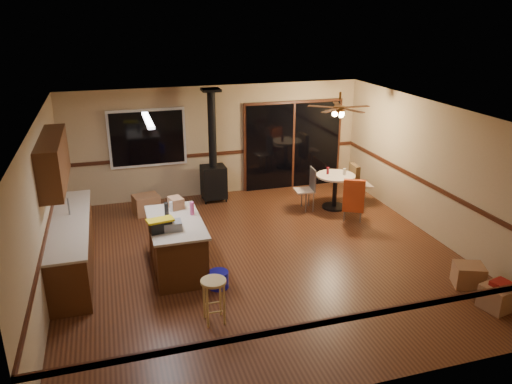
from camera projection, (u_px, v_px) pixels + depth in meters
name	position (u px, v px, depth m)	size (l,w,h in m)	color
floor	(261.00, 257.00, 9.03)	(7.00, 7.00, 0.00)	#4D2715
ceiling	(261.00, 115.00, 8.13)	(7.00, 7.00, 0.00)	silver
wall_back	(217.00, 141.00, 11.73)	(7.00, 7.00, 0.00)	tan
wall_front	(356.00, 294.00, 5.44)	(7.00, 7.00, 0.00)	tan
wall_left	(43.00, 212.00, 7.64)	(7.00, 7.00, 0.00)	tan
wall_right	(436.00, 172.00, 9.53)	(7.00, 7.00, 0.00)	tan
chair_rail	(261.00, 206.00, 8.69)	(7.00, 7.00, 0.08)	#3C1B0F
window	(147.00, 138.00, 11.18)	(1.72, 0.10, 1.32)	black
sliding_door	(293.00, 146.00, 12.28)	(2.52, 0.10, 2.10)	black
lower_cabinets	(72.00, 247.00, 8.47)	(0.60, 3.00, 0.86)	#4E2913
countertop	(69.00, 222.00, 8.31)	(0.64, 3.04, 0.04)	#C2AE96
upper_cabinets	(53.00, 161.00, 8.11)	(0.35, 2.00, 0.80)	#4E2913
kitchen_island	(177.00, 245.00, 8.47)	(0.88, 1.68, 0.90)	#4B2812
wood_stove	(213.00, 171.00, 11.47)	(0.55, 0.50, 2.52)	black
ceiling_fan	(339.00, 110.00, 10.51)	(0.24, 0.24, 0.55)	brown
fluorescent_strip	(148.00, 120.00, 7.93)	(0.10, 1.20, 0.04)	white
toolbox_grey	(167.00, 226.00, 7.95)	(0.45, 0.25, 0.14)	slate
toolbox_black	(161.00, 227.00, 7.87)	(0.34, 0.18, 0.19)	black
toolbox_yellow_lid	(160.00, 220.00, 7.84)	(0.42, 0.22, 0.03)	gold
box_on_island	(176.00, 203.00, 8.83)	(0.21, 0.29, 0.19)	#906140
bottle_dark	(167.00, 210.00, 8.43)	(0.07, 0.07, 0.25)	black
bottle_pink	(192.00, 208.00, 8.53)	(0.07, 0.07, 0.23)	#D84C8C
bottle_white	(171.00, 207.00, 8.68)	(0.06, 0.06, 0.18)	white
bar_stool	(214.00, 301.00, 7.07)	(0.36, 0.36, 0.66)	tan
blue_bucket	(218.00, 280.00, 8.01)	(0.33, 0.33, 0.27)	#0E0DC3
dining_table	(335.00, 185.00, 11.09)	(0.86, 0.86, 0.78)	black
glass_red	(328.00, 171.00, 11.03)	(0.06, 0.06, 0.16)	#590C14
glass_cream	(344.00, 172.00, 10.99)	(0.06, 0.06, 0.15)	beige
chair_left	(309.00, 184.00, 10.99)	(0.44, 0.44, 0.51)	tan
chair_near	(354.00, 196.00, 10.30)	(0.59, 0.60, 0.70)	tan
chair_right	(355.00, 180.00, 11.27)	(0.50, 0.46, 0.70)	tan
box_under_window	(146.00, 204.00, 10.88)	(0.53, 0.43, 0.43)	#906140
box_corner_a	(499.00, 297.00, 7.44)	(0.49, 0.41, 0.37)	#906140
box_corner_b	(468.00, 275.00, 8.05)	(0.45, 0.39, 0.37)	#906140
box_small_red	(501.00, 284.00, 7.37)	(0.27, 0.23, 0.07)	maroon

